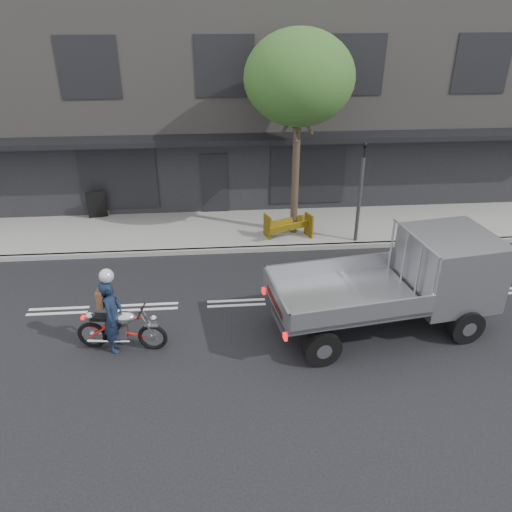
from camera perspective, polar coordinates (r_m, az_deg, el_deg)
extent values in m
plane|color=black|center=(13.81, -2.26, -5.40)|extent=(80.00, 80.00, 0.00)
cube|color=gray|center=(17.90, -2.96, 3.02)|extent=(32.00, 3.20, 0.15)
cube|color=gray|center=(16.46, -2.76, 0.70)|extent=(32.00, 0.20, 0.15)
cube|color=slate|center=(23.14, -3.82, 18.85)|extent=(26.00, 10.00, 8.00)
cylinder|color=#382B21|center=(16.91, 4.49, 8.50)|extent=(0.24, 0.24, 4.00)
ellipsoid|color=#324A1B|center=(16.13, 4.95, 19.64)|extent=(3.40, 3.40, 2.89)
cylinder|color=#2D2D30|center=(16.73, 11.69, 5.96)|extent=(0.12, 0.12, 3.00)
imported|color=black|center=(16.18, 12.29, 11.72)|extent=(0.08, 0.10, 0.50)
torus|color=black|center=(12.66, -18.20, -8.56)|extent=(0.72, 0.20, 0.71)
torus|color=black|center=(12.22, -11.72, -9.06)|extent=(0.72, 0.20, 0.71)
cube|color=#2D2D30|center=(12.38, -15.33, -8.38)|extent=(0.39, 0.30, 0.29)
ellipsoid|color=silver|center=(12.08, -14.82, -6.79)|extent=(0.61, 0.40, 0.29)
cube|color=black|center=(12.26, -17.08, -6.72)|extent=(0.59, 0.32, 0.09)
cylinder|color=black|center=(11.85, -12.96, -6.11)|extent=(0.13, 0.63, 0.04)
imported|color=#121E33|center=(12.12, -16.06, -6.59)|extent=(0.53, 0.73, 1.85)
cylinder|color=black|center=(11.60, 7.55, -10.34)|extent=(0.91, 0.45, 0.87)
cylinder|color=black|center=(13.09, 4.63, -5.26)|extent=(0.91, 0.45, 0.87)
cylinder|color=black|center=(13.19, 22.83, -7.37)|extent=(0.91, 0.45, 0.87)
cylinder|color=black|center=(14.51, 18.62, -3.19)|extent=(0.91, 0.45, 0.87)
cube|color=#2D2D30|center=(12.86, 13.85, -5.68)|extent=(5.39, 1.92, 0.16)
cube|color=#9B9B9F|center=(13.26, 21.20, -1.17)|extent=(2.24, 2.33, 1.72)
cube|color=black|center=(13.05, 21.56, 0.73)|extent=(1.99, 2.19, 0.63)
cube|color=#A5A5AA|center=(12.26, 9.96, -4.68)|extent=(3.74, 2.73, 0.11)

